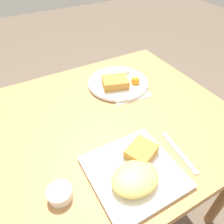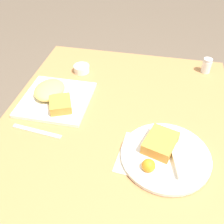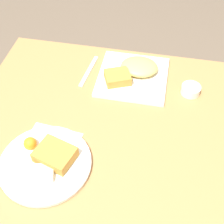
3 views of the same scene
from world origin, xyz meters
TOP-DOWN VIEW (x-y plane):
  - ground_plane at (0.00, 0.00)m, footprint 8.00×8.00m
  - dining_table at (0.00, 0.00)m, footprint 1.03×0.90m
  - menu_card at (0.17, 0.17)m, footprint 0.21×0.27m
  - plate_square_near at (-0.06, -0.28)m, footprint 0.28×0.28m
  - plate_oval_far at (0.16, 0.19)m, footprint 0.30×0.30m
  - sauce_ramekin at (-0.29, -0.23)m, footprint 0.07×0.07m
  - butter_knife at (0.13, -0.28)m, footprint 0.04×0.20m

SIDE VIEW (x-z plane):
  - ground_plane at x=0.00m, z-range 0.00..0.00m
  - dining_table at x=0.00m, z-range 0.28..1.00m
  - menu_card at x=0.17m, z-range 0.72..0.72m
  - butter_knife at x=0.13m, z-range 0.72..0.73m
  - sauce_ramekin at x=-0.29m, z-range 0.72..0.76m
  - plate_oval_far at x=0.16m, z-range 0.71..0.77m
  - plate_square_near at x=-0.06m, z-range 0.71..0.77m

